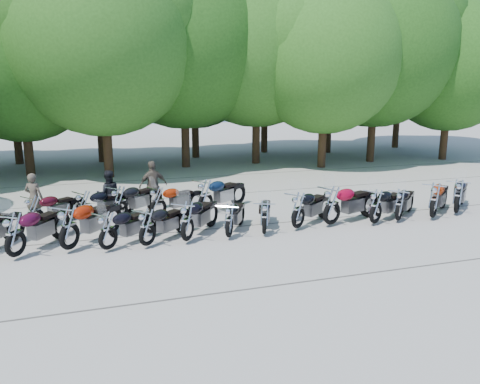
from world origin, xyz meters
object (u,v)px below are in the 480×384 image
object	(u,v)px
motorcycle_12	(434,199)
motorcycle_3	(108,230)
motorcycle_15	(85,206)
motorcycle_7	(264,216)
motorcycle_4	(147,226)
motorcycle_6	(229,219)
motorcycle_1	(14,233)
motorcycle_8	(298,209)
motorcycle_11	(399,204)
motorcycle_9	(332,204)
motorcycle_2	(69,226)
motorcycle_10	(376,205)
motorcycle_16	(120,202)
motorcycle_5	(187,220)
motorcycle_18	(205,195)
motorcycle_17	(158,201)
rider_0	(34,198)
motorcycle_13	(458,195)
motorcycle_14	(34,210)
rider_2	(153,186)
rider_1	(109,194)

from	to	relation	value
motorcycle_12	motorcycle_3	bearing A→B (deg)	49.66
motorcycle_15	motorcycle_7	bearing A→B (deg)	-150.97
motorcycle_4	motorcycle_6	distance (m)	2.31
motorcycle_4	motorcycle_1	bearing A→B (deg)	46.62
motorcycle_8	motorcycle_11	distance (m)	3.44
motorcycle_1	motorcycle_9	world-z (taller)	motorcycle_9
motorcycle_2	motorcycle_6	distance (m)	4.30
motorcycle_6	motorcycle_10	xyz separation A→B (m)	(4.76, -0.05, 0.06)
motorcycle_2	motorcycle_15	world-z (taller)	motorcycle_2
motorcycle_6	motorcycle_9	size ratio (longest dim) A/B	0.81
motorcycle_9	motorcycle_16	size ratio (longest dim) A/B	1.10
motorcycle_1	motorcycle_7	distance (m)	6.62
motorcycle_5	motorcycle_18	size ratio (longest dim) A/B	0.96
motorcycle_2	motorcycle_8	distance (m)	6.52
motorcycle_12	motorcycle_16	xyz separation A→B (m)	(-9.78, 2.85, -0.04)
motorcycle_9	motorcycle_6	bearing A→B (deg)	73.72
motorcycle_15	motorcycle_17	distance (m)	2.29
motorcycle_4	rider_0	world-z (taller)	rider_0
motorcycle_15	motorcycle_4	bearing A→B (deg)	177.88
motorcycle_5	motorcycle_6	bearing A→B (deg)	-143.46
motorcycle_9	motorcycle_17	xyz separation A→B (m)	(-5.00, 2.55, -0.12)
motorcycle_7	motorcycle_12	bearing A→B (deg)	-157.89
motorcycle_8	motorcycle_18	distance (m)	3.39
motorcycle_1	motorcycle_16	size ratio (longest dim) A/B	1.03
motorcycle_11	motorcycle_13	bearing A→B (deg)	-127.20
motorcycle_6	motorcycle_13	world-z (taller)	motorcycle_13
motorcycle_7	motorcycle_5	bearing A→B (deg)	22.13
motorcycle_2	motorcycle_15	bearing A→B (deg)	-59.59
motorcycle_14	motorcycle_16	size ratio (longest dim) A/B	0.91
motorcycle_13	motorcycle_9	bearing A→B (deg)	47.41
motorcycle_17	rider_2	distance (m)	1.23
motorcycle_6	motorcycle_17	size ratio (longest dim) A/B	0.97
motorcycle_6	motorcycle_9	xyz separation A→B (m)	(3.37, 0.22, 0.14)
motorcycle_11	motorcycle_14	bearing A→B (deg)	35.20
motorcycle_6	rider_0	world-z (taller)	rider_0
motorcycle_11	motorcycle_14	distance (m)	11.35
motorcycle_9	motorcycle_5	bearing A→B (deg)	72.62
motorcycle_1	motorcycle_14	size ratio (longest dim) A/B	1.13
motorcycle_11	rider_2	size ratio (longest dim) A/B	1.24
motorcycle_1	motorcycle_10	bearing A→B (deg)	-146.19
motorcycle_5	rider_0	bearing A→B (deg)	-2.89
motorcycle_15	rider_2	world-z (taller)	rider_2
rider_1	motorcycle_5	bearing A→B (deg)	119.25
motorcycle_6	rider_1	size ratio (longest dim) A/B	1.30
rider_2	motorcycle_15	bearing A→B (deg)	13.50
motorcycle_10	rider_0	size ratio (longest dim) A/B	1.43
motorcycle_3	rider_1	bearing A→B (deg)	-41.32
motorcycle_17	motorcycle_14	bearing A→B (deg)	68.13
motorcycle_4	motorcycle_12	bearing A→B (deg)	-131.28
motorcycle_5	motorcycle_14	xyz separation A→B (m)	(-4.17, 2.64, -0.07)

